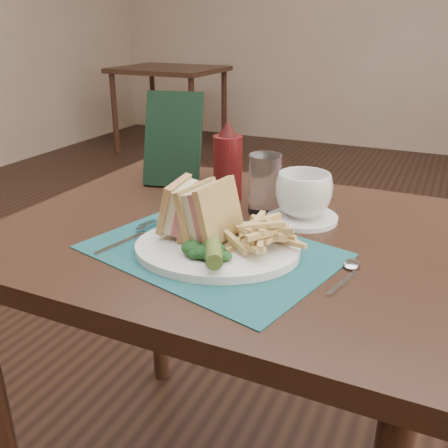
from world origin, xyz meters
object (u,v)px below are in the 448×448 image
Objects in this scene: table_bg_left at (171,110)px; saucer at (302,218)px; sandwich_half_a at (174,206)px; sandwich_half_b at (201,209)px; plate at (217,249)px; drinking_glass at (265,184)px; check_presenter at (173,139)px; table_main at (226,373)px; coffee_cup at (303,195)px; placemat at (212,251)px; ketchup_bottle at (228,161)px.

table_bg_left is 3.69m from saucer.
sandwich_half_a is 0.90× the size of sandwich_half_b.
drinking_glass is (0.00, 0.23, 0.06)m from plate.
table_bg_left is at bearing 114.18° from sandwich_half_a.
table_bg_left is at bearing 107.52° from check_presenter.
plate is 2.92× the size of sandwich_half_a.
table_main is 3.80× the size of check_presenter.
check_presenter is (-0.24, 0.21, 0.49)m from table_main.
drinking_glass is (2.03, -2.99, 0.44)m from table_bg_left.
table_bg_left is 8.76× the size of sandwich_half_a.
table_main is 3.68m from table_bg_left.
saucer is at bearing 52.02° from plate.
coffee_cup is (0.19, 0.20, -0.01)m from sandwich_half_a.
plate is at bearing -18.77° from placemat.
sandwich_half_b is 0.40m from check_presenter.
ketchup_bottle reaches higher than table_main.
table_bg_left is 3.41m from check_presenter.
sandwich_half_b is at bearing -66.15° from check_presenter.
placemat is at bearing -93.92° from drinking_glass.
placemat is 0.24m from drinking_glass.
saucer reaches higher than table_main.
coffee_cup is 0.39m from check_presenter.
plate is 2.00× the size of saucer.
check_presenter is (-0.27, 0.33, 0.11)m from placemat.
table_main is 6.00× the size of saucer.
sandwich_half_a is (-0.09, 0.02, 0.07)m from placemat.
table_main is 7.63× the size of coffee_cup.
saucer is at bearing -5.20° from drinking_glass.
table_main is 1.00× the size of table_bg_left.
placemat is 0.11m from sandwich_half_a.
plate is 0.24m from drinking_glass.
ketchup_bottle is (-0.07, 0.26, 0.02)m from sandwich_half_b.
sandwich_half_b reaches higher than sandwich_half_a.
sandwich_half_a is at bearing -73.13° from check_presenter.
placemat is at bearing -57.99° from table_bg_left.
table_bg_left is 3.82m from plate.
coffee_cup is (0.10, 0.22, 0.06)m from placemat.
saucer is at bearing -29.50° from check_presenter.
ketchup_bottle is at bearing 95.20° from plate.
table_bg_left is 3.81m from placemat.
ketchup_bottle reaches higher than drinking_glass.
table_main is 6.92× the size of drinking_glass.
drinking_glass reaches higher than table_main.
check_presenter reaches higher than saucer.
table_bg_left is at bearing 122.01° from placemat.
saucer is (0.13, 0.10, 0.38)m from table_main.
sandwich_half_a reaches higher than saucer.
coffee_cup is (2.11, -3.00, 0.43)m from table_bg_left.
table_bg_left is 6.00× the size of saucer.
ketchup_bottle is (-0.20, 0.06, 0.04)m from coffee_cup.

